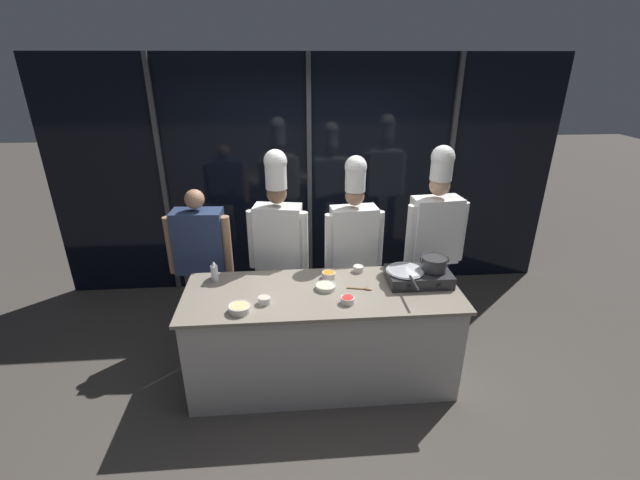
% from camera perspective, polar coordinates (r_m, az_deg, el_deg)
% --- Properties ---
extents(ground_plane, '(24.00, 24.00, 0.00)m').
position_cam_1_polar(ground_plane, '(4.04, 0.30, -17.74)').
color(ground_plane, '#47423D').
extents(window_wall_back, '(5.78, 0.09, 2.70)m').
position_cam_1_polar(window_wall_back, '(5.00, -1.44, 8.23)').
color(window_wall_back, black).
rests_on(window_wall_back, ground_plane).
extents(demo_counter, '(2.27, 0.82, 0.88)m').
position_cam_1_polar(demo_counter, '(3.76, 0.32, -12.66)').
color(demo_counter, beige).
rests_on(demo_counter, ground_plane).
extents(portable_stove, '(0.53, 0.35, 0.12)m').
position_cam_1_polar(portable_stove, '(3.72, 13.00, -4.74)').
color(portable_stove, '#28282B').
rests_on(portable_stove, demo_counter).
extents(frying_pan, '(0.32, 0.55, 0.04)m').
position_cam_1_polar(frying_pan, '(3.65, 11.31, -3.82)').
color(frying_pan, '#ADAFB5').
rests_on(frying_pan, portable_stove).
extents(stock_pot, '(0.24, 0.21, 0.11)m').
position_cam_1_polar(stock_pot, '(3.71, 14.96, -2.99)').
color(stock_pot, '#333335').
rests_on(stock_pot, portable_stove).
extents(squeeze_bottle_clear, '(0.06, 0.06, 0.19)m').
position_cam_1_polar(squeeze_bottle_clear, '(3.74, -13.89, -4.14)').
color(squeeze_bottle_clear, white).
rests_on(squeeze_bottle_clear, demo_counter).
extents(prep_bowl_noodles, '(0.17, 0.17, 0.04)m').
position_cam_1_polar(prep_bowl_noodles, '(3.54, 0.75, -6.21)').
color(prep_bowl_noodles, silver).
rests_on(prep_bowl_noodles, demo_counter).
extents(prep_bowl_bell_pepper, '(0.11, 0.11, 0.05)m').
position_cam_1_polar(prep_bowl_bell_pepper, '(3.36, 3.69, -7.94)').
color(prep_bowl_bell_pepper, silver).
rests_on(prep_bowl_bell_pepper, demo_counter).
extents(prep_bowl_carrots, '(0.12, 0.12, 0.06)m').
position_cam_1_polar(prep_bowl_carrots, '(3.71, 1.16, -4.63)').
color(prep_bowl_carrots, silver).
rests_on(prep_bowl_carrots, demo_counter).
extents(prep_bowl_ginger, '(0.17, 0.17, 0.06)m').
position_cam_1_polar(prep_bowl_ginger, '(3.30, -10.67, -8.90)').
color(prep_bowl_ginger, silver).
rests_on(prep_bowl_ginger, demo_counter).
extents(prep_bowl_bean_sprouts, '(0.09, 0.09, 0.05)m').
position_cam_1_polar(prep_bowl_bean_sprouts, '(3.83, 5.12, -3.79)').
color(prep_bowl_bean_sprouts, silver).
rests_on(prep_bowl_bean_sprouts, demo_counter).
extents(prep_bowl_chicken, '(0.10, 0.10, 0.06)m').
position_cam_1_polar(prep_bowl_chicken, '(3.37, -7.43, -7.91)').
color(prep_bowl_chicken, silver).
rests_on(prep_bowl_chicken, demo_counter).
extents(serving_spoon_slotted, '(0.21, 0.07, 0.02)m').
position_cam_1_polar(serving_spoon_slotted, '(3.56, 5.93, -6.47)').
color(serving_spoon_slotted, olive).
rests_on(serving_spoon_slotted, demo_counter).
extents(person_guest, '(0.61, 0.26, 1.56)m').
position_cam_1_polar(person_guest, '(4.21, -15.59, -1.67)').
color(person_guest, '#4C4C51').
rests_on(person_guest, ground_plane).
extents(chef_head, '(0.57, 0.30, 1.91)m').
position_cam_1_polar(chef_head, '(4.05, -5.57, 0.49)').
color(chef_head, '#2D3856').
rests_on(chef_head, ground_plane).
extents(chef_sous, '(0.57, 0.26, 1.84)m').
position_cam_1_polar(chef_sous, '(4.12, 4.48, 0.31)').
color(chef_sous, '#4C4C51').
rests_on(chef_sous, ground_plane).
extents(chef_line, '(0.60, 0.28, 1.93)m').
position_cam_1_polar(chef_line, '(4.25, 15.03, 1.17)').
color(chef_line, '#2D3856').
rests_on(chef_line, ground_plane).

